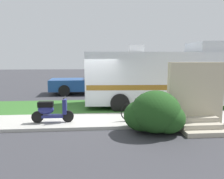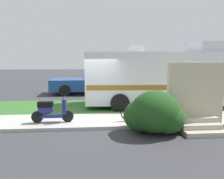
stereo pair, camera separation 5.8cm
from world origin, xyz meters
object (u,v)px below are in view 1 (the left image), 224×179
object	(u,v)px
motorhome_rv	(159,77)
pickup_truck_near	(93,81)
scooter	(51,110)
bottle_green	(195,116)
bicycle	(142,110)

from	to	relation	value
motorhome_rv	pickup_truck_near	world-z (taller)	motorhome_rv
scooter	bottle_green	bearing A→B (deg)	-0.04
motorhome_rv	scooter	distance (m)	5.83
scooter	pickup_truck_near	world-z (taller)	pickup_truck_near
motorhome_rv	bicycle	xyz separation A→B (m)	(-1.48, -2.78, -1.07)
scooter	motorhome_rv	bearing A→B (deg)	29.61
motorhome_rv	scooter	size ratio (longest dim) A/B	4.65
bottle_green	scooter	bearing A→B (deg)	179.96
scooter	bottle_green	size ratio (longest dim) A/B	6.65
scooter	bottle_green	xyz separation A→B (m)	(5.66, -0.00, -0.36)
bicycle	bottle_green	distance (m)	2.16
bicycle	motorhome_rv	bearing A→B (deg)	62.03
pickup_truck_near	bottle_green	distance (m)	8.63
motorhome_rv	pickup_truck_near	bearing A→B (deg)	125.25
bottle_green	bicycle	bearing A→B (deg)	178.37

